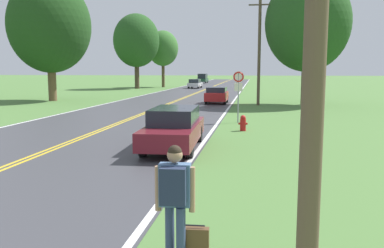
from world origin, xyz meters
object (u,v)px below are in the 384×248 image
Objects in this scene: tree_right_cluster at (308,23)px; car_silver_sedan_mid_near at (195,83)px; tree_mid_treeline at (50,26)px; car_dark_green_van_mid_far at (203,78)px; car_maroon_sedan_nearest at (174,128)px; suitcase at (195,244)px; tree_behind_sign at (163,48)px; car_red_hatchback_approaching at (217,95)px; tree_left_verge at (136,41)px; hitchhiker_person at (175,192)px; traffic_sign at (238,84)px; fire_hydrant at (243,123)px.

tree_right_cluster is 31.67m from car_silver_sedan_mid_near.
car_dark_green_van_mid_far is at bearing 82.18° from tree_mid_treeline.
car_maroon_sedan_nearest is 48.32m from car_silver_sedan_mid_near.
tree_behind_sign is (-14.28, 59.82, 6.02)m from suitcase.
car_red_hatchback_approaching is at bearing -169.01° from car_dark_green_van_mid_far.
car_red_hatchback_approaching is (-0.37, 20.04, -0.01)m from car_maroon_sedan_nearest.
suitcase is 0.06× the size of tree_behind_sign.
tree_left_verge is 28.55m from car_dark_green_van_mid_far.
car_red_hatchback_approaching is at bearing -165.80° from car_silver_sedan_mid_near.
tree_right_cluster reaches higher than car_dark_green_van_mid_far.
hitchhiker_person is 0.42× the size of car_silver_sedan_mid_near.
hitchhiker_person is 0.51× the size of car_red_hatchback_approaching.
tree_behind_sign reaches higher than traffic_sign.
tree_left_verge is (-17.24, 40.57, 6.76)m from fire_hydrant.
fire_hydrant is at bearing -168.72° from car_dark_green_van_mid_far.
suitcase is at bearing 11.38° from car_maroon_sedan_nearest.
tree_behind_sign is (-13.99, 59.92, 5.19)m from hitchhiker_person.
traffic_sign is at bearing -71.98° from tree_behind_sign.
hitchhiker_person is 28.78m from car_red_hatchback_approaching.
car_red_hatchback_approaching is (-2.71, 15.33, 0.38)m from fire_hydrant.
tree_behind_sign reaches higher than suitcase.
fire_hydrant is 5.28m from car_maroon_sedan_nearest.
tree_right_cluster reaches higher than fire_hydrant.
tree_behind_sign is 36.85m from tree_right_cluster.
traffic_sign is 0.67× the size of car_silver_sedan_mid_near.
traffic_sign is 0.69× the size of car_dark_green_van_mid_far.
tree_left_verge is (-16.67, 53.95, 6.06)m from hitchhiker_person.
car_red_hatchback_approaching is (-2.43, 28.59, 0.50)m from suitcase.
fire_hydrant is at bearing 151.36° from car_maroon_sedan_nearest.
tree_right_cluster is 2.58× the size of car_dark_green_van_mid_far.
car_maroon_sedan_nearest is at bearing 9.02° from hitchhiker_person.
tree_right_cluster is at bearing -2.21° from tree_mid_treeline.
car_maroon_sedan_nearest is at bearing -71.79° from tree_left_verge.
tree_mid_treeline is 52.62m from car_dark_green_van_mid_far.
car_maroon_sedan_nearest is (-2.35, -4.71, 0.39)m from fire_hydrant.
car_red_hatchback_approaching reaches higher than suitcase.
suitcase is 81.65m from car_dark_green_van_mid_far.
suitcase is 0.13× the size of car_silver_sedan_mid_near.
suitcase is 13.27m from fire_hydrant.
tree_mid_treeline is at bearing 28.64° from suitcase.
fire_hydrant is at bearing -72.62° from tree_behind_sign.
car_silver_sedan_mid_near is at bearing 5.71° from hitchhiker_person.
tree_left_verge reaches higher than car_dark_green_van_mid_far.
hitchhiker_person is 0.17× the size of tree_right_cluster.
tree_behind_sign is at bearing 107.38° from fire_hydrant.
traffic_sign is at bearing 10.81° from car_red_hatchback_approaching.
tree_behind_sign is at bearing 10.61° from hitchhiker_person.
fire_hydrant is 0.18× the size of car_silver_sedan_mid_near.
fire_hydrant is 49.13m from tree_behind_sign.
tree_behind_sign reaches higher than car_dark_green_van_mid_far.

